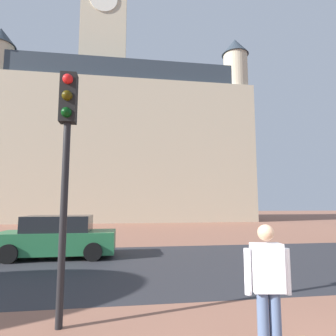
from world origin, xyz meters
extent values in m
plane|color=#93604C|center=(0.00, 10.00, 0.00)|extent=(120.00, 120.00, 0.00)
cube|color=#2D2D33|center=(0.00, 7.55, 0.00)|extent=(120.00, 7.69, 0.00)
cube|color=beige|center=(-2.48, 33.08, 7.69)|extent=(29.28, 11.29, 15.38)
cube|color=#2D3842|center=(-2.48, 33.08, 16.58)|extent=(26.94, 10.39, 2.40)
cube|color=beige|center=(-5.08, 33.08, 15.05)|extent=(5.41, 5.41, 30.10)
cone|color=#2D3842|center=(-15.63, 28.94, 19.68)|extent=(3.20, 3.20, 2.00)
cylinder|color=beige|center=(10.66, 28.94, 9.85)|extent=(2.80, 2.80, 19.69)
cone|color=#2D3842|center=(10.66, 28.94, 20.69)|extent=(3.20, 3.20, 2.00)
cylinder|color=slate|center=(-0.18, 1.38, 0.45)|extent=(0.15, 0.15, 0.82)
cylinder|color=slate|center=(-0.34, 1.40, 0.45)|extent=(0.15, 0.15, 0.82)
cube|color=white|center=(-0.26, 1.39, 1.17)|extent=(0.43, 0.27, 0.62)
cylinder|color=white|center=(0.00, 1.36, 1.12)|extent=(0.09, 0.09, 0.59)
cylinder|color=white|center=(-0.52, 1.43, 1.12)|extent=(0.09, 0.09, 0.59)
cube|color=black|center=(-0.25, 1.49, 1.19)|extent=(0.30, 0.18, 0.40)
sphere|color=tan|center=(-0.26, 1.39, 1.62)|extent=(0.22, 0.22, 0.22)
cube|color=#287042|center=(-4.60, 9.24, 0.57)|extent=(4.21, 1.80, 0.78)
cube|color=black|center=(-4.60, 9.24, 1.25)|extent=(2.36, 1.59, 0.58)
cylinder|color=black|center=(-3.22, 10.15, 0.32)|extent=(0.64, 0.22, 0.64)
cylinder|color=black|center=(-3.22, 8.34, 0.32)|extent=(0.64, 0.22, 0.64)
cylinder|color=black|center=(-5.99, 10.15, 0.32)|extent=(0.64, 0.22, 0.64)
cylinder|color=black|center=(-5.99, 8.34, 0.32)|extent=(0.64, 0.22, 0.64)
cylinder|color=black|center=(-3.16, 2.82, 1.71)|extent=(0.12, 0.12, 3.42)
cube|color=black|center=(-3.16, 2.82, 3.87)|extent=(0.28, 0.24, 0.90)
sphere|color=red|center=(-3.16, 2.69, 4.17)|extent=(0.18, 0.18, 0.18)
sphere|color=#3C3306|center=(-3.16, 2.69, 3.87)|extent=(0.18, 0.18, 0.18)
sphere|color=#06330C|center=(-3.16, 2.69, 3.57)|extent=(0.18, 0.18, 0.18)
camera|label=1|loc=(-2.14, -2.33, 2.01)|focal=30.90mm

